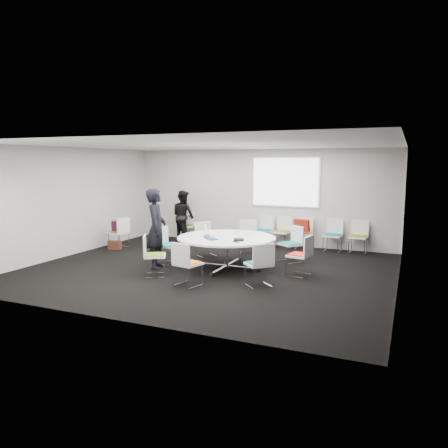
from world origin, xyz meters
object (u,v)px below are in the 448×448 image
at_px(chair_back_d, 333,242).
at_px(person_back, 183,216).
at_px(chair_spare_left, 119,238).
at_px(brown_bag, 115,245).
at_px(chair_ring_b, 290,251).
at_px(cup, 236,232).
at_px(chair_back_e, 358,243).
at_px(conference_table, 226,245).
at_px(chair_ring_e, 168,252).
at_px(chair_ring_f, 154,263).
at_px(chair_back_b, 282,238).
at_px(chair_back_a, 263,237).
at_px(chair_ring_d, 206,246).
at_px(chair_ring_g, 187,272).
at_px(laptop, 209,236).
at_px(chair_ring_h, 259,273).
at_px(chair_ring_c, 248,244).
at_px(maroon_bag, 118,226).
at_px(person_main, 156,229).
at_px(chair_person_back, 186,231).
at_px(chair_back_c, 303,239).
at_px(chair_ring_a, 300,263).

height_order(chair_back_d, person_back, person_back).
xyz_separation_m(chair_spare_left, brown_bag, (0.01, -0.22, -0.16)).
height_order(chair_ring_b, cup, chair_ring_b).
bearing_deg(person_back, chair_back_e, -153.33).
xyz_separation_m(conference_table, chair_ring_e, (-1.46, -0.15, -0.27)).
height_order(chair_ring_f, chair_back_b, same).
distance_m(chair_ring_f, chair_spare_left, 3.44).
height_order(chair_back_a, person_back, person_back).
xyz_separation_m(chair_back_b, chair_spare_left, (-4.22, -1.91, 0.00)).
distance_m(chair_back_b, chair_spare_left, 4.63).
xyz_separation_m(chair_ring_d, chair_back_d, (2.91, 1.89, 0.00)).
bearing_deg(chair_ring_e, chair_ring_b, 127.32).
distance_m(chair_ring_e, chair_ring_g, 2.00).
bearing_deg(person_back, laptop, 152.24).
distance_m(chair_ring_h, chair_back_b, 4.11).
xyz_separation_m(chair_ring_b, chair_ring_c, (-1.29, 0.51, 0.00)).
bearing_deg(chair_ring_c, maroon_bag, -7.56).
height_order(chair_ring_f, person_main, person_main).
bearing_deg(person_back, chair_ring_c, -177.63).
distance_m(chair_ring_b, chair_back_a, 2.13).
height_order(chair_ring_b, chair_spare_left, same).
bearing_deg(conference_table, laptop, -159.36).
bearing_deg(laptop, chair_spare_left, 48.91).
distance_m(chair_ring_g, cup, 2.16).
bearing_deg(person_back, chair_person_back, -65.07).
bearing_deg(chair_ring_d, chair_back_d, 161.56).
height_order(chair_back_a, chair_back_c, same).
height_order(person_main, cup, person_main).
distance_m(chair_ring_c, chair_back_b, 1.34).
distance_m(conference_table, cup, 0.51).
relative_size(chair_ring_c, chair_back_e, 1.00).
bearing_deg(chair_ring_e, cup, 122.02).
height_order(chair_ring_h, chair_spare_left, same).
height_order(chair_ring_f, chair_back_c, same).
relative_size(chair_ring_a, chair_back_c, 1.00).
relative_size(chair_ring_e, chair_back_e, 1.00).
distance_m(chair_ring_a, chair_ring_d, 2.88).
xyz_separation_m(chair_ring_a, maroon_bag, (-5.46, 1.02, 0.34)).
height_order(chair_back_c, laptop, chair_back_c).
xyz_separation_m(conference_table, chair_back_a, (-0.07, 2.92, -0.27)).
relative_size(chair_ring_c, chair_back_b, 1.00).
bearing_deg(chair_person_back, laptop, 120.67).
relative_size(chair_ring_a, maroon_bag, 2.20).
height_order(chair_back_a, brown_bag, chair_back_a).
xyz_separation_m(chair_ring_h, brown_bag, (-4.90, 1.92, -0.16)).
xyz_separation_m(chair_ring_d, person_back, (-1.60, 1.71, 0.51)).
distance_m(chair_ring_a, chair_spare_left, 5.54).
height_order(chair_ring_c, chair_spare_left, same).
xyz_separation_m(chair_ring_b, chair_ring_d, (-2.18, -0.19, 0.00)).
distance_m(chair_ring_g, chair_back_e, 5.31).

